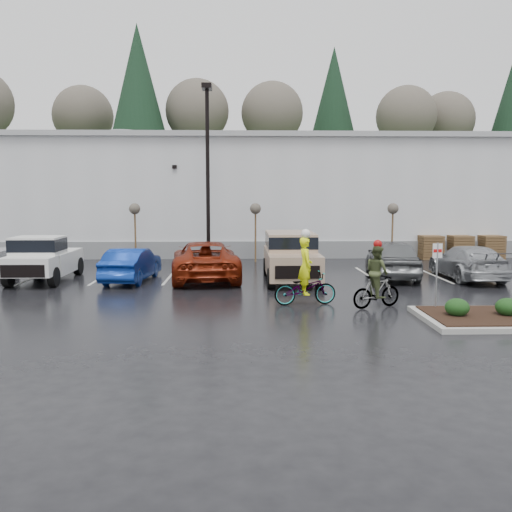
{
  "coord_description": "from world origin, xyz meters",
  "views": [
    {
      "loc": [
        -2.33,
        -16.34,
        3.72
      ],
      "look_at": [
        -1.72,
        4.55,
        1.3
      ],
      "focal_mm": 38.0,
      "sensor_mm": 36.0,
      "label": 1
    }
  ],
  "objects_px": {
    "sapling_west": "(135,212)",
    "suv_tan": "(291,257)",
    "sapling_east": "(393,212)",
    "cyclist_hivis": "(305,282)",
    "pallet_stack_b": "(460,247)",
    "car_red": "(205,260)",
    "lamppost": "(208,155)",
    "pallet_stack_a": "(430,247)",
    "cyclist_olive": "(377,283)",
    "fire_lane_sign": "(437,268)",
    "pallet_stack_c": "(491,247)",
    "car_far_silver": "(468,262)",
    "sapling_mid": "(255,212)",
    "car_grey": "(393,258)",
    "pickup_white": "(46,257)",
    "car_blue": "(132,264)"
  },
  "relations": [
    {
      "from": "pallet_stack_c",
      "to": "car_red",
      "type": "xyz_separation_m",
      "value": [
        -15.86,
        -6.9,
        0.16
      ]
    },
    {
      "from": "sapling_mid",
      "to": "pallet_stack_b",
      "type": "relative_size",
      "value": 2.37
    },
    {
      "from": "sapling_east",
      "to": "fire_lane_sign",
      "type": "relative_size",
      "value": 1.45
    },
    {
      "from": "pallet_stack_b",
      "to": "car_far_silver",
      "type": "distance_m",
      "value": 7.64
    },
    {
      "from": "pallet_stack_a",
      "to": "fire_lane_sign",
      "type": "bearing_deg",
      "value": -108.81
    },
    {
      "from": "sapling_east",
      "to": "cyclist_olive",
      "type": "relative_size",
      "value": 1.43
    },
    {
      "from": "pallet_stack_c",
      "to": "car_far_silver",
      "type": "distance_m",
      "value": 8.42
    },
    {
      "from": "pallet_stack_a",
      "to": "cyclist_hivis",
      "type": "distance_m",
      "value": 15.21
    },
    {
      "from": "sapling_west",
      "to": "pallet_stack_a",
      "type": "height_order",
      "value": "sapling_west"
    },
    {
      "from": "sapling_west",
      "to": "suv_tan",
      "type": "xyz_separation_m",
      "value": [
        7.83,
        -6.59,
        -1.7
      ]
    },
    {
      "from": "lamppost",
      "to": "pallet_stack_a",
      "type": "bearing_deg",
      "value": 9.09
    },
    {
      "from": "lamppost",
      "to": "suv_tan",
      "type": "relative_size",
      "value": 1.81
    },
    {
      "from": "lamppost",
      "to": "car_red",
      "type": "xyz_separation_m",
      "value": [
        0.14,
        -4.9,
        -4.85
      ]
    },
    {
      "from": "suv_tan",
      "to": "cyclist_olive",
      "type": "bearing_deg",
      "value": -67.44
    },
    {
      "from": "sapling_east",
      "to": "car_red",
      "type": "relative_size",
      "value": 0.53
    },
    {
      "from": "cyclist_olive",
      "to": "fire_lane_sign",
      "type": "bearing_deg",
      "value": -135.07
    },
    {
      "from": "sapling_east",
      "to": "cyclist_hivis",
      "type": "height_order",
      "value": "sapling_east"
    },
    {
      "from": "pickup_white",
      "to": "pallet_stack_a",
      "type": "bearing_deg",
      "value": 19.92
    },
    {
      "from": "cyclist_hivis",
      "to": "sapling_mid",
      "type": "bearing_deg",
      "value": -1.42
    },
    {
      "from": "pickup_white",
      "to": "sapling_mid",
      "type": "bearing_deg",
      "value": 32.95
    },
    {
      "from": "pallet_stack_a",
      "to": "pallet_stack_c",
      "type": "relative_size",
      "value": 1.0
    },
    {
      "from": "pallet_stack_a",
      "to": "car_red",
      "type": "height_order",
      "value": "car_red"
    },
    {
      "from": "pallet_stack_b",
      "to": "pallet_stack_c",
      "type": "xyz_separation_m",
      "value": [
        1.8,
        0.0,
        0.0
      ]
    },
    {
      "from": "suv_tan",
      "to": "car_far_silver",
      "type": "height_order",
      "value": "suv_tan"
    },
    {
      "from": "pallet_stack_b",
      "to": "cyclist_hivis",
      "type": "relative_size",
      "value": 0.53
    },
    {
      "from": "sapling_east",
      "to": "cyclist_hivis",
      "type": "xyz_separation_m",
      "value": [
        -6.16,
        -11.5,
        -1.95
      ]
    },
    {
      "from": "lamppost",
      "to": "pallet_stack_c",
      "type": "height_order",
      "value": "lamppost"
    },
    {
      "from": "lamppost",
      "to": "fire_lane_sign",
      "type": "bearing_deg",
      "value": -56.54
    },
    {
      "from": "lamppost",
      "to": "sapling_mid",
      "type": "distance_m",
      "value": 4.0
    },
    {
      "from": "car_grey",
      "to": "cyclist_olive",
      "type": "xyz_separation_m",
      "value": [
        -2.31,
        -6.34,
        -0.04
      ]
    },
    {
      "from": "pallet_stack_c",
      "to": "cyclist_olive",
      "type": "distance_m",
      "value": 16.39
    },
    {
      "from": "sapling_mid",
      "to": "car_blue",
      "type": "bearing_deg",
      "value": -130.61
    },
    {
      "from": "sapling_west",
      "to": "car_grey",
      "type": "distance_m",
      "value": 13.81
    },
    {
      "from": "sapling_east",
      "to": "pickup_white",
      "type": "bearing_deg",
      "value": -160.36
    },
    {
      "from": "lamppost",
      "to": "cyclist_olive",
      "type": "height_order",
      "value": "lamppost"
    },
    {
      "from": "sapling_east",
      "to": "car_blue",
      "type": "distance_m",
      "value": 14.57
    },
    {
      "from": "pallet_stack_b",
      "to": "cyclist_hivis",
      "type": "distance_m",
      "value": 16.23
    },
    {
      "from": "sapling_mid",
      "to": "cyclist_hivis",
      "type": "height_order",
      "value": "sapling_mid"
    },
    {
      "from": "pallet_stack_b",
      "to": "car_red",
      "type": "relative_size",
      "value": 0.23
    },
    {
      "from": "suv_tan",
      "to": "cyclist_olive",
      "type": "xyz_separation_m",
      "value": [
        2.28,
        -5.48,
        -0.21
      ]
    },
    {
      "from": "sapling_mid",
      "to": "car_grey",
      "type": "xyz_separation_m",
      "value": [
        5.92,
        -5.73,
        -1.87
      ]
    },
    {
      "from": "pallet_stack_a",
      "to": "cyclist_hivis",
      "type": "relative_size",
      "value": 0.53
    },
    {
      "from": "sapling_west",
      "to": "pickup_white",
      "type": "bearing_deg",
      "value": -114.29
    },
    {
      "from": "lamppost",
      "to": "pickup_white",
      "type": "distance_m",
      "value": 9.56
    },
    {
      "from": "pallet_stack_a",
      "to": "suv_tan",
      "type": "distance_m",
      "value": 11.53
    },
    {
      "from": "sapling_west",
      "to": "sapling_mid",
      "type": "height_order",
      "value": "same"
    },
    {
      "from": "car_grey",
      "to": "lamppost",
      "type": "bearing_deg",
      "value": -21.46
    },
    {
      "from": "pallet_stack_c",
      "to": "cyclist_olive",
      "type": "bearing_deg",
      "value": -127.11
    },
    {
      "from": "fire_lane_sign",
      "to": "car_grey",
      "type": "bearing_deg",
      "value": 84.97
    },
    {
      "from": "sapling_east",
      "to": "cyclist_hivis",
      "type": "bearing_deg",
      "value": -118.17
    }
  ]
}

